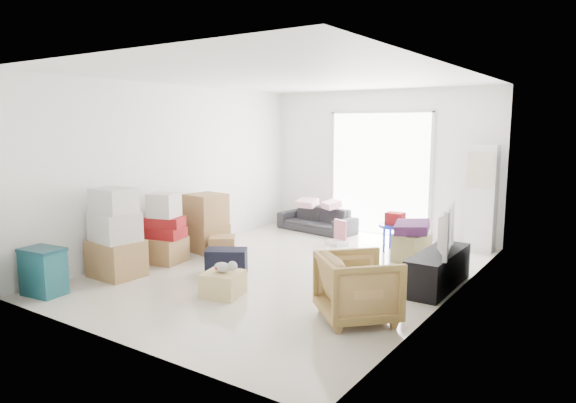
% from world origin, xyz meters
% --- Properties ---
extents(room_shell, '(4.98, 6.48, 3.18)m').
position_xyz_m(room_shell, '(0.00, 0.00, 1.35)').
color(room_shell, beige).
rests_on(room_shell, ground).
extents(sliding_door, '(2.10, 0.04, 2.33)m').
position_xyz_m(sliding_door, '(0.00, 2.98, 1.24)').
color(sliding_door, white).
rests_on(sliding_door, room_shell).
extents(ac_tower, '(0.45, 0.30, 1.75)m').
position_xyz_m(ac_tower, '(1.95, 2.65, 0.88)').
color(ac_tower, silver).
rests_on(ac_tower, room_shell).
extents(tv_console, '(0.42, 1.40, 0.47)m').
position_xyz_m(tv_console, '(2.00, 0.38, 0.23)').
color(tv_console, black).
rests_on(tv_console, room_shell).
extents(television, '(0.81, 1.15, 0.14)m').
position_xyz_m(television, '(2.00, 0.38, 0.53)').
color(television, black).
rests_on(television, tv_console).
extents(sofa, '(1.63, 0.70, 0.62)m').
position_xyz_m(sofa, '(-1.07, 2.50, 0.31)').
color(sofa, '#2A2A30').
rests_on(sofa, room_shell).
extents(pillow_left, '(0.35, 0.28, 0.11)m').
position_xyz_m(pillow_left, '(-1.27, 2.46, 0.67)').
color(pillow_left, '#F7B4BE').
rests_on(pillow_left, sofa).
extents(pillow_right, '(0.47, 0.44, 0.13)m').
position_xyz_m(pillow_right, '(-0.78, 2.54, 0.68)').
color(pillow_right, '#F7B4BE').
rests_on(pillow_right, sofa).
extents(armchair, '(1.05, 1.05, 0.79)m').
position_xyz_m(armchair, '(1.65, -1.20, 0.39)').
color(armchair, tan).
rests_on(armchair, room_shell).
extents(storage_bins, '(0.54, 0.41, 0.58)m').
position_xyz_m(storage_bins, '(-1.90, -2.60, 0.29)').
color(storage_bins, '#174E57').
rests_on(storage_bins, room_shell).
extents(box_stack_a, '(0.68, 0.58, 1.22)m').
position_xyz_m(box_stack_a, '(-1.80, -1.61, 0.55)').
color(box_stack_a, '#A57E4A').
rests_on(box_stack_a, room_shell).
extents(box_stack_b, '(0.64, 0.60, 1.05)m').
position_xyz_m(box_stack_b, '(-1.80, -0.73, 0.46)').
color(box_stack_b, '#A57E4A').
rests_on(box_stack_b, room_shell).
extents(box_stack_c, '(0.73, 0.65, 0.95)m').
position_xyz_m(box_stack_c, '(-1.77, 0.15, 0.46)').
color(box_stack_c, '#A57E4A').
rests_on(box_stack_c, room_shell).
extents(loose_box, '(0.55, 0.55, 0.33)m').
position_xyz_m(loose_box, '(-1.30, -0.00, 0.16)').
color(loose_box, '#A57E4A').
rests_on(loose_box, room_shell).
extents(duffel_bag, '(0.65, 0.58, 0.35)m').
position_xyz_m(duffel_bag, '(-0.63, -0.69, 0.18)').
color(duffel_bag, black).
rests_on(duffel_bag, room_shell).
extents(ottoman, '(0.55, 0.55, 0.43)m').
position_xyz_m(ottoman, '(1.28, 1.33, 0.22)').
color(ottoman, olive).
rests_on(ottoman, room_shell).
extents(blanket, '(0.58, 0.58, 0.14)m').
position_xyz_m(blanket, '(1.28, 1.33, 0.50)').
color(blanket, '#451E4D').
rests_on(blanket, ottoman).
extents(kids_table, '(0.52, 0.52, 0.65)m').
position_xyz_m(kids_table, '(0.80, 1.85, 0.46)').
color(kids_table, '#1631C8').
rests_on(kids_table, room_shell).
extents(toy_walker, '(0.39, 0.37, 0.42)m').
position_xyz_m(toy_walker, '(-0.19, 1.75, 0.12)').
color(toy_walker, silver).
rests_on(toy_walker, room_shell).
extents(wood_crate, '(0.53, 0.53, 0.29)m').
position_xyz_m(wood_crate, '(-0.06, -1.40, 0.15)').
color(wood_crate, tan).
rests_on(wood_crate, room_shell).
extents(plush_bunny, '(0.31, 0.18, 0.15)m').
position_xyz_m(plush_bunny, '(-0.03, -1.40, 0.36)').
color(plush_bunny, '#B2ADA8').
rests_on(plush_bunny, wood_crate).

